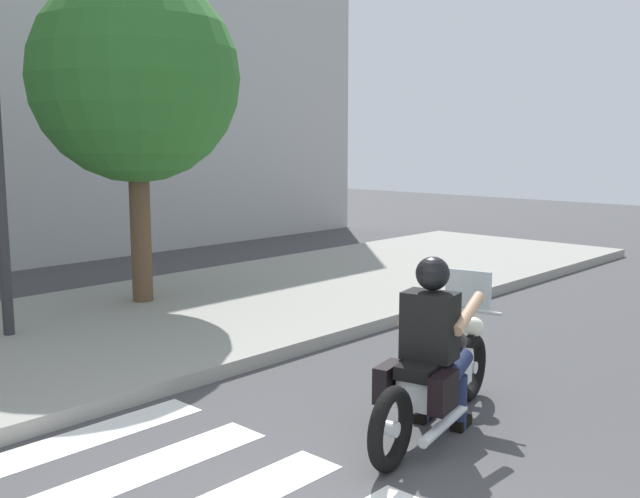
{
  "coord_description": "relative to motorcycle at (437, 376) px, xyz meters",
  "views": [
    {
      "loc": [
        -2.56,
        -2.59,
        2.29
      ],
      "look_at": [
        3.32,
        2.9,
        1.08
      ],
      "focal_mm": 40.74,
      "sensor_mm": 36.0,
      "label": 1
    }
  ],
  "objects": [
    {
      "name": "motorcycle",
      "position": [
        0.0,
        0.0,
        0.0
      ],
      "size": [
        2.21,
        0.83,
        1.19
      ],
      "color": "black",
      "rests_on": "ground"
    },
    {
      "name": "tree_near_rack",
      "position": [
        0.72,
        5.2,
        2.63
      ],
      "size": [
        2.71,
        2.71,
        4.45
      ],
      "color": "brown",
      "rests_on": "ground"
    },
    {
      "name": "crosswalk_stripe_5",
      "position": [
        -2.41,
        1.9,
        -0.45
      ],
      "size": [
        2.8,
        0.4,
        0.01
      ],
      "primitive_type": "cube",
      "color": "white",
      "rests_on": "ground"
    },
    {
      "name": "rider",
      "position": [
        -0.08,
        -0.01,
        0.36
      ],
      "size": [
        0.7,
        0.63,
        1.42
      ],
      "color": "black",
      "rests_on": "ground"
    },
    {
      "name": "crosswalk_stripe_4",
      "position": [
        -2.41,
        1.1,
        -0.45
      ],
      "size": [
        2.8,
        0.4,
        0.01
      ],
      "primitive_type": "cube",
      "color": "white",
      "rests_on": "ground"
    }
  ]
}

